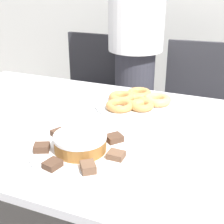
{
  "coord_description": "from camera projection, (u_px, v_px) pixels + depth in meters",
  "views": [
    {
      "loc": [
        0.44,
        -1.04,
        1.29
      ],
      "look_at": [
        0.01,
        0.02,
        0.79
      ],
      "focal_mm": 50.0,
      "sensor_mm": 36.0,
      "label": 1
    }
  ],
  "objects": [
    {
      "name": "donut_3",
      "position": [
        157.0,
        100.0,
        1.46
      ],
      "size": [
        0.13,
        0.13,
        0.04
      ],
      "color": "#E5AD66",
      "rests_on": "plate_donuts"
    },
    {
      "name": "donut_4",
      "position": [
        139.0,
        93.0,
        1.55
      ],
      "size": [
        0.12,
        0.12,
        0.03
      ],
      "color": "#D18E4C",
      "rests_on": "plate_donuts"
    },
    {
      "name": "donut_2",
      "position": [
        142.0,
        105.0,
        1.41
      ],
      "size": [
        0.11,
        0.11,
        0.03
      ],
      "color": "#D18E4C",
      "rests_on": "plate_donuts"
    },
    {
      "name": "napkin",
      "position": [
        16.0,
        98.0,
        1.56
      ],
      "size": [
        0.15,
        0.13,
        0.01
      ],
      "color": "white",
      "rests_on": "table"
    },
    {
      "name": "frosted_cake",
      "position": [
        80.0,
        142.0,
        1.07
      ],
      "size": [
        0.18,
        0.18,
        0.06
      ],
      "color": "#9E662D",
      "rests_on": "plate_cake"
    },
    {
      "name": "table",
      "position": [
        107.0,
        142.0,
        1.29
      ],
      "size": [
        1.85,
        0.99,
        0.73
      ],
      "color": "silver",
      "rests_on": "ground_plane"
    },
    {
      "name": "lamington_2",
      "position": [
        42.0,
        147.0,
        1.07
      ],
      "size": [
        0.07,
        0.06,
        0.02
      ],
      "rotation": [
        0.0,
        0.0,
        3.57
      ],
      "color": "#513828",
      "rests_on": "plate_cake"
    },
    {
      "name": "plate_donuts",
      "position": [
        135.0,
        105.0,
        1.47
      ],
      "size": [
        0.38,
        0.38,
        0.01
      ],
      "color": "white",
      "rests_on": "table"
    },
    {
      "name": "office_chair_left",
      "position": [
        86.0,
        102.0,
        2.29
      ],
      "size": [
        0.45,
        0.45,
        0.91
      ],
      "rotation": [
        0.0,
        0.0,
        -0.01
      ],
      "color": "black",
      "rests_on": "ground_plane"
    },
    {
      "name": "lamington_5",
      "position": [
        116.0,
        155.0,
        1.03
      ],
      "size": [
        0.06,
        0.05,
        0.02
      ],
      "rotation": [
        0.0,
        0.0,
        6.27
      ],
      "color": "brown",
      "rests_on": "plate_cake"
    },
    {
      "name": "donut_5",
      "position": [
        121.0,
        97.0,
        1.5
      ],
      "size": [
        0.12,
        0.12,
        0.03
      ],
      "color": "#D18E4C",
      "rests_on": "plate_donuts"
    },
    {
      "name": "plate_cake",
      "position": [
        81.0,
        151.0,
        1.08
      ],
      "size": [
        0.35,
        0.35,
        0.01
      ],
      "color": "white",
      "rests_on": "table"
    },
    {
      "name": "office_chair_right",
      "position": [
        191.0,
        119.0,
        2.02
      ],
      "size": [
        0.48,
        0.48,
        0.91
      ],
      "rotation": [
        0.0,
        0.0,
        0.09
      ],
      "color": "black",
      "rests_on": "ground_plane"
    },
    {
      "name": "person_standing",
      "position": [
        136.0,
        40.0,
        1.92
      ],
      "size": [
        0.34,
        0.34,
        1.75
      ],
      "color": "#383842",
      "rests_on": "ground_plane"
    },
    {
      "name": "lamington_6",
      "position": [
        114.0,
        138.0,
        1.13
      ],
      "size": [
        0.07,
        0.07,
        0.02
      ],
      "rotation": [
        0.0,
        0.0,
        7.16
      ],
      "color": "#513828",
      "rests_on": "plate_cake"
    },
    {
      "name": "donut_1",
      "position": [
        120.0,
        105.0,
        1.41
      ],
      "size": [
        0.13,
        0.13,
        0.03
      ],
      "color": "#D18E4C",
      "rests_on": "plate_donuts"
    },
    {
      "name": "lamington_1",
      "position": [
        60.0,
        133.0,
        1.17
      ],
      "size": [
        0.07,
        0.07,
        0.02
      ],
      "rotation": [
        0.0,
        0.0,
        2.68
      ],
      "color": "#513828",
      "rests_on": "plate_cake"
    },
    {
      "name": "donut_0",
      "position": [
        135.0,
        101.0,
        1.46
      ],
      "size": [
        0.11,
        0.11,
        0.03
      ],
      "color": "tan",
      "rests_on": "plate_donuts"
    },
    {
      "name": "lamington_0",
      "position": [
        90.0,
        130.0,
        1.2
      ],
      "size": [
        0.05,
        0.06,
        0.02
      ],
      "rotation": [
        0.0,
        0.0,
        1.78
      ],
      "color": "brown",
      "rests_on": "plate_cake"
    },
    {
      "name": "lamington_4",
      "position": [
        88.0,
        167.0,
        0.96
      ],
      "size": [
        0.07,
        0.07,
        0.03
      ],
      "rotation": [
        0.0,
        0.0,
        5.37
      ],
      "color": "brown",
      "rests_on": "plate_cake"
    },
    {
      "name": "lamington_3",
      "position": [
        53.0,
        164.0,
        0.98
      ],
      "size": [
        0.06,
        0.06,
        0.02
      ],
      "rotation": [
        0.0,
        0.0,
        4.47
      ],
      "color": "#513828",
      "rests_on": "plate_cake"
    }
  ]
}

